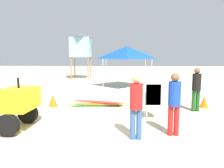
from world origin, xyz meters
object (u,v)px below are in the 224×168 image
object	(u,v)px
stacked_plastic_chairs	(153,97)
lifeguard_near_right	(174,100)
popup_canopy	(127,53)
traffic_cone_near	(204,102)
lifeguard_near_center	(196,87)
surfboard_pile	(98,104)
cooler_box	(67,131)
lifeguard_tower	(81,45)
lifeguard_near_left	(136,103)
traffic_cone_far	(53,100)

from	to	relation	value
stacked_plastic_chairs	lifeguard_near_right	distance (m)	1.47
stacked_plastic_chairs	popup_canopy	bearing A→B (deg)	95.05
stacked_plastic_chairs	traffic_cone_near	bearing A→B (deg)	34.52
lifeguard_near_center	traffic_cone_near	xyz separation A→B (m)	(0.57, 0.58, -0.72)
surfboard_pile	cooler_box	world-z (taller)	cooler_box
lifeguard_near_right	lifeguard_tower	xyz separation A→B (m)	(-5.07, 14.05, 2.23)
lifeguard_near_left	surfboard_pile	bearing A→B (deg)	111.34
lifeguard_near_right	lifeguard_near_left	bearing A→B (deg)	-163.57
lifeguard_near_left	lifeguard_tower	size ratio (longest dim) A/B	0.38
surfboard_pile	traffic_cone_far	world-z (taller)	traffic_cone_far
stacked_plastic_chairs	surfboard_pile	distance (m)	2.69
stacked_plastic_chairs	lifeguard_tower	world-z (taller)	lifeguard_tower
lifeguard_near_right	surfboard_pile	bearing A→B (deg)	127.20
lifeguard_near_center	popup_canopy	bearing A→B (deg)	111.88
lifeguard_near_right	traffic_cone_far	world-z (taller)	lifeguard_near_right
lifeguard_near_right	popup_canopy	xyz separation A→B (m)	(-0.96, 8.58, 1.42)
stacked_plastic_chairs	lifeguard_near_left	world-z (taller)	lifeguard_near_left
surfboard_pile	traffic_cone_far	distance (m)	1.89
lifeguard_near_right	traffic_cone_near	xyz separation A→B (m)	(2.07, 3.06, -0.71)
stacked_plastic_chairs	popup_canopy	distance (m)	7.37
popup_canopy	traffic_cone_near	bearing A→B (deg)	-61.29
lifeguard_near_left	traffic_cone_near	xyz separation A→B (m)	(3.09, 3.37, -0.70)
traffic_cone_near	traffic_cone_far	size ratio (longest dim) A/B	0.94
lifeguard_near_left	popup_canopy	distance (m)	9.00
lifeguard_near_right	traffic_cone_far	distance (m)	5.26
cooler_box	lifeguard_near_left	bearing A→B (deg)	-0.46
stacked_plastic_chairs	lifeguard_near_left	bearing A→B (deg)	-112.00
popup_canopy	lifeguard_tower	size ratio (longest dim) A/B	0.70
popup_canopy	lifeguard_near_left	bearing A→B (deg)	-90.41
lifeguard_near_left	lifeguard_near_right	size ratio (longest dim) A/B	0.99
traffic_cone_far	cooler_box	size ratio (longest dim) A/B	1.09
lifeguard_near_left	traffic_cone_near	size ratio (longest dim) A/B	3.38
lifeguard_near_right	traffic_cone_near	bearing A→B (deg)	56.01
lifeguard_tower	popup_canopy	bearing A→B (deg)	-52.99
lifeguard_near_center	lifeguard_tower	bearing A→B (deg)	119.60
lifeguard_tower	traffic_cone_far	size ratio (longest dim) A/B	8.31
lifeguard_near_center	lifeguard_near_right	world-z (taller)	lifeguard_near_center
lifeguard_near_left	traffic_cone_far	bearing A→B (deg)	133.85
popup_canopy	cooler_box	distance (m)	9.32
popup_canopy	traffic_cone_far	world-z (taller)	popup_canopy
lifeguard_near_left	cooler_box	size ratio (longest dim) A/B	3.44
surfboard_pile	popup_canopy	size ratio (longest dim) A/B	0.83
surfboard_pile	lifeguard_near_right	bearing A→B (deg)	-52.80
surfboard_pile	popup_canopy	xyz separation A→B (m)	(1.39, 5.50, 2.25)
popup_canopy	surfboard_pile	bearing A→B (deg)	-104.16
traffic_cone_far	lifeguard_near_left	bearing A→B (deg)	-46.15
traffic_cone_far	popup_canopy	bearing A→B (deg)	59.41
stacked_plastic_chairs	lifeguard_near_center	xyz separation A→B (m)	(1.82, 1.06, 0.22)
stacked_plastic_chairs	lifeguard_near_center	bearing A→B (deg)	30.30
surfboard_pile	lifeguard_near_left	xyz separation A→B (m)	(1.32, -3.39, 0.82)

